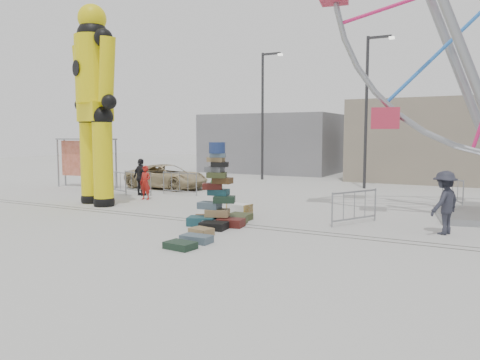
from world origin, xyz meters
The scene contains 27 objects.
ground centered at (0.00, 0.00, 0.00)m, with size 90.00×90.00×0.00m, color #9E9E99.
track_line_near centered at (0.00, 0.60, 0.00)m, with size 40.00×0.04×0.01m, color #47443F.
track_line_far centered at (0.00, 1.00, 0.00)m, with size 40.00×0.04×0.01m, color #47443F.
building_right centered at (7.00, 20.00, 2.50)m, with size 12.00×8.00×5.00m, color gray.
building_left centered at (-6.00, 22.00, 2.20)m, with size 10.00×8.00×4.40m, color gray.
lamp_post_right centered at (3.09, 13.00, 4.48)m, with size 1.41×0.25×8.00m.
lamp_post_left centered at (-3.91, 15.00, 4.48)m, with size 1.41×0.25×8.00m.
suitcase_tower centered at (1.19, 0.55, 0.74)m, with size 1.96×1.71×2.65m.
crash_test_dummy centered at (-5.44, 2.00, 4.39)m, with size 3.27×1.70×8.32m.
banner_scaffold centered at (-10.55, 6.39, 2.01)m, with size 3.74×0.96×2.67m.
steamer_trunk centered at (0.95, 2.53, 0.20)m, with size 0.85×0.49×0.40m, color silver.
row_case_0 centered at (1.44, 1.65, 0.11)m, with size 0.73×0.55×0.22m, color #384020.
row_case_1 centered at (1.41, 0.78, 0.10)m, with size 0.75×0.56×0.19m, color slate.
row_case_2 centered at (1.48, -0.16, 0.12)m, with size 0.78×0.58×0.23m, color black.
row_case_3 centered at (1.58, -1.02, 0.11)m, with size 0.64×0.48×0.21m, color #92754A.
row_case_4 centered at (1.96, -1.86, 0.10)m, with size 0.84×0.47×0.20m, color #4A5D6A.
row_case_5 centered at (1.97, -2.63, 0.09)m, with size 0.77×0.53×0.18m, color #1A3021.
barricade_dummy_a centered at (-7.37, 5.14, 0.55)m, with size 2.00×0.10×1.10m, color gray, non-canonical shape.
barricade_dummy_b centered at (-6.21, 5.45, 0.55)m, with size 2.00×0.10×1.10m, color gray, non-canonical shape.
barricade_dummy_c centered at (-4.26, 6.19, 0.55)m, with size 2.00×0.10×1.10m, color gray, non-canonical shape.
barricade_wheel_front centered at (5.05, 2.73, 0.55)m, with size 2.00×0.10×1.10m, color gray, non-canonical shape.
barricade_wheel_back centered at (7.56, 9.03, 0.55)m, with size 2.00×0.10×1.10m, color gray, non-canonical shape.
pedestrian_red centered at (-4.62, 4.09, 0.76)m, with size 0.55×0.36×1.52m, color #AA1C18.
pedestrian_green centered at (-0.90, 3.91, 0.85)m, with size 0.82×0.64×1.69m, color #1B6F30.
pedestrian_black centered at (-5.69, 5.08, 0.88)m, with size 1.03×0.43×1.76m, color black.
pedestrian_grey centered at (7.73, 2.40, 0.93)m, with size 1.20×0.69×1.85m, color #242530.
parked_suv centered at (-6.40, 8.04, 0.64)m, with size 2.13×4.62×1.28m, color tan.
Camera 1 is at (8.75, -12.21, 2.89)m, focal length 35.00 mm.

